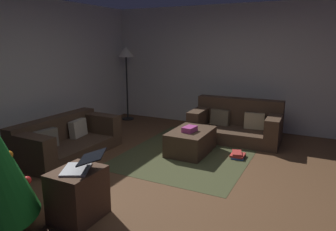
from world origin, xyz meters
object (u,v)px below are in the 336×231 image
Objects in this scene: couch_right at (236,124)px; ottoman at (191,141)px; tv_remote at (186,130)px; couch_left at (65,140)px; book_stack at (238,155)px; corner_lamp at (126,57)px; laptop at (82,165)px; gift_box at (190,129)px; side_table at (78,194)px.

ottoman is at bearing 64.35° from couch_right.
couch_right is 10.42× the size of tv_remote.
book_stack is (1.14, -2.61, -0.21)m from couch_left.
couch_right is 0.96× the size of corner_lamp.
corner_lamp is at bearing -9.01° from couch_right.
couch_left is 2.10m from ottoman.
laptop is at bearing 76.97° from couch_right.
couch_right is at bearing -22.68° from gift_box.
ottoman is 1.69× the size of side_table.
book_stack is at bearing -21.95° from laptop.
corner_lamp is (1.52, 2.26, 1.05)m from gift_box.
couch_left is at bearing 40.85° from couch_right.
laptop is at bearing 51.24° from couch_left.
couch_left is 2.08m from side_table.
laptop is (0.03, -0.06, 0.33)m from side_table.
couch_left is 5.61× the size of book_stack.
couch_right is at bearing 133.37° from couch_left.
ottoman is at bearing 3.53° from gift_box.
corner_lamp is at bearing 56.03° from gift_box.
tv_remote is at bearing 100.24° from book_stack.
side_table is at bearing 173.11° from gift_box.
laptop reaches higher than book_stack.
couch_right reaches higher than side_table.
tv_remote is 0.93m from book_stack.
gift_box is (0.95, -1.84, 0.18)m from couch_left.
ottoman is 1.73× the size of laptop.
book_stack is (2.51, -1.06, -0.23)m from side_table.
couch_left is 1.05× the size of couch_right.
couch_right is at bearing -12.38° from side_table.
tv_remote is at bearing -124.30° from corner_lamp.
couch_right is at bearing 16.66° from book_stack.
corner_lamp is (1.34, 3.04, 1.44)m from book_stack.
gift_box is 0.89m from book_stack.
couch_left is 2.86m from book_stack.
gift_box is 0.09m from tv_remote.
side_table is 1.74× the size of book_stack.
book_stack is (2.48, -1.00, -0.56)m from laptop.
couch_left is 3.23× the size of side_table.
gift_box is at bearing 118.51° from couch_left.
couch_left is 2.08m from gift_box.
side_table is (-2.36, 0.21, -0.12)m from tv_remote.
gift_box reaches higher than ottoman.
couch_right is (2.11, -2.32, 0.04)m from couch_left.
couch_left reaches higher than book_stack.
gift_box is at bearing -123.97° from corner_lamp.
side_table is (-3.49, 0.77, -0.02)m from couch_right.
couch_right is 3.54m from laptop.
gift_box is at bearing -6.89° from side_table.
laptop is (-1.35, -1.61, 0.35)m from couch_left.
ottoman is 2.94× the size of book_stack.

